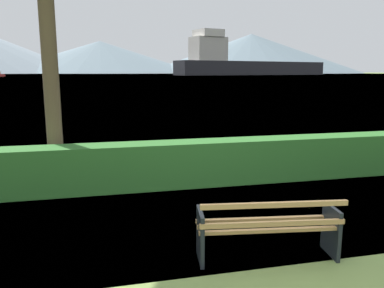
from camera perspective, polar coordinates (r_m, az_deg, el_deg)
The scene contains 6 objects.
ground_plane at distance 5.48m, azimuth 10.78°, elevation -15.96°, with size 1400.00×1400.00×0.00m, color olive.
water_surface at distance 314.17m, azimuth -13.12°, elevation 9.95°, with size 620.00×620.00×0.00m, color #6B8EA3.
park_bench at distance 5.25m, azimuth 11.14°, elevation -12.05°, with size 1.91×0.82×0.87m.
hedge_row at distance 8.43m, azimuth 1.25°, elevation -2.77°, with size 13.92×0.67×0.96m, color #2D6B28.
cargo_ship_large at distance 267.48m, azimuth 7.65°, elevation 11.74°, with size 117.03×48.37×28.13m.
distant_hills at distance 577.06m, azimuth -23.09°, elevation 13.16°, with size 798.42×416.14×84.08m.
Camera 1 is at (-2.07, -4.45, 2.44)m, focal length 36.13 mm.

